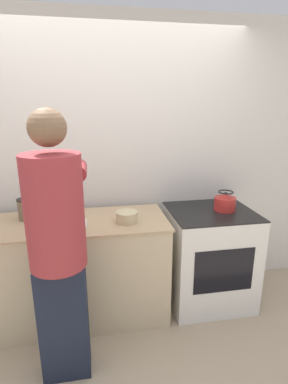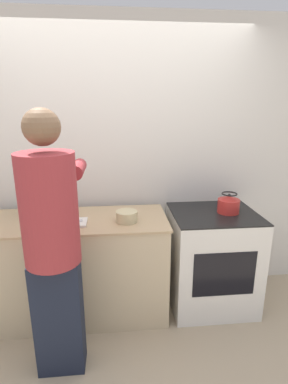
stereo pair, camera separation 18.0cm
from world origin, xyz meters
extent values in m
plane|color=tan|center=(0.00, 0.00, 0.00)|extent=(12.00, 12.00, 0.00)
cube|color=silver|center=(0.00, 0.73, 1.30)|extent=(8.00, 0.05, 2.60)
cube|color=#C6B28E|center=(-0.41, 0.31, 0.44)|extent=(1.68, 0.62, 0.88)
cube|color=tan|center=(-0.41, 0.31, 0.89)|extent=(1.71, 0.65, 0.02)
cube|color=silver|center=(0.88, 0.33, 0.45)|extent=(0.75, 0.66, 0.89)
cube|color=black|center=(0.88, 0.33, 0.90)|extent=(0.75, 0.66, 0.01)
cube|color=black|center=(0.88, 0.00, 0.49)|extent=(0.52, 0.01, 0.39)
cube|color=#181E2F|center=(-0.40, -0.29, 0.42)|extent=(0.32, 0.20, 0.85)
cylinder|color=maroon|center=(-0.40, -0.29, 1.20)|extent=(0.35, 0.35, 0.71)
sphere|color=brown|center=(-0.40, -0.29, 1.70)|extent=(0.22, 0.22, 0.22)
cylinder|color=maroon|center=(-0.55, 0.02, 1.39)|extent=(0.10, 0.30, 0.10)
cylinder|color=maroon|center=(-0.25, 0.02, 1.39)|extent=(0.10, 0.30, 0.10)
cube|color=silver|center=(-0.37, 0.22, 0.91)|extent=(0.29, 0.19, 0.02)
cube|color=silver|center=(-0.32, 0.22, 0.92)|extent=(0.12, 0.06, 0.01)
cube|color=black|center=(-0.40, 0.19, 0.92)|extent=(0.07, 0.05, 0.01)
cylinder|color=red|center=(1.00, 0.33, 0.97)|extent=(0.19, 0.19, 0.12)
cone|color=red|center=(1.00, 0.33, 1.04)|extent=(0.15, 0.15, 0.03)
sphere|color=black|center=(1.00, 0.33, 1.07)|extent=(0.02, 0.02, 0.02)
torus|color=black|center=(1.00, 0.33, 1.08)|extent=(0.14, 0.14, 0.01)
cylinder|color=#426684|center=(-0.57, 0.48, 0.93)|extent=(0.14, 0.14, 0.06)
cylinder|color=#C6B789|center=(0.10, 0.22, 0.94)|extent=(0.18, 0.18, 0.09)
cylinder|color=#756047|center=(-0.72, 0.43, 0.98)|extent=(0.13, 0.13, 0.17)
cylinder|color=#28231E|center=(-0.72, 0.43, 1.07)|extent=(0.13, 0.13, 0.01)
camera|label=1|loc=(-0.17, -2.06, 1.82)|focal=28.00mm
camera|label=2|loc=(0.01, -2.08, 1.82)|focal=28.00mm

